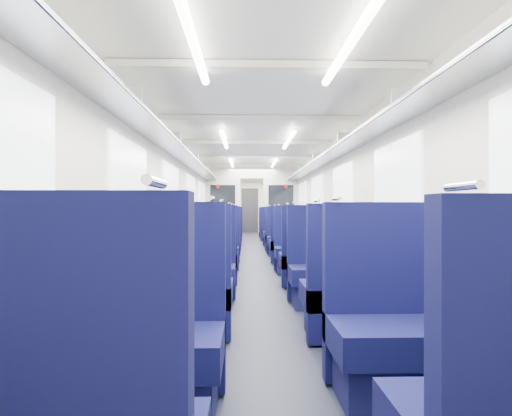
{
  "coord_description": "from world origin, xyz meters",
  "views": [
    {
      "loc": [
        -0.18,
        -9.38,
        1.1
      ],
      "look_at": [
        0.12,
        2.54,
        1.11
      ],
      "focal_mm": 28.29,
      "sensor_mm": 36.0,
      "label": 1
    }
  ],
  "objects_px": {
    "seat_18": "(223,234)",
    "seat_20": "(227,230)",
    "seat_3": "(417,333)",
    "seat_4": "(170,295)",
    "seat_22": "(228,228)",
    "seat_7": "(334,273)",
    "seat_16": "(221,237)",
    "seat_6": "(190,273)",
    "seat_11": "(305,252)",
    "seat_5": "(367,297)",
    "seat_19": "(282,234)",
    "seat_12": "(213,245)",
    "seat_2": "(129,343)",
    "end_door": "(250,210)",
    "seat_23": "(273,228)",
    "seat_15": "(290,240)",
    "seat_8": "(201,260)",
    "seat_17": "(286,237)",
    "seat_14": "(217,241)",
    "seat_10": "(208,252)",
    "seat_13": "(296,245)",
    "seat_9": "(318,261)",
    "bulkhead": "(252,204)",
    "seat_21": "(276,230)"
  },
  "relations": [
    {
      "from": "seat_7",
      "to": "seat_16",
      "type": "relative_size",
      "value": 1.0
    },
    {
      "from": "seat_22",
      "to": "seat_8",
      "type": "bearing_deg",
      "value": -90.0
    },
    {
      "from": "bulkhead",
      "to": "seat_13",
      "type": "xyz_separation_m",
      "value": [
        0.83,
        -4.11,
        -0.87
      ]
    },
    {
      "from": "end_door",
      "to": "seat_3",
      "type": "bearing_deg",
      "value": -87.02
    },
    {
      "from": "end_door",
      "to": "seat_8",
      "type": "relative_size",
      "value": 1.7
    },
    {
      "from": "seat_19",
      "to": "seat_22",
      "type": "bearing_deg",
      "value": 116.77
    },
    {
      "from": "seat_2",
      "to": "seat_17",
      "type": "relative_size",
      "value": 1.0
    },
    {
      "from": "seat_5",
      "to": "seat_20",
      "type": "xyz_separation_m",
      "value": [
        -1.66,
        10.2,
        0.0
      ]
    },
    {
      "from": "seat_5",
      "to": "seat_14",
      "type": "relative_size",
      "value": 1.0
    },
    {
      "from": "seat_6",
      "to": "seat_10",
      "type": "height_order",
      "value": "same"
    },
    {
      "from": "bulkhead",
      "to": "seat_15",
      "type": "height_order",
      "value": "bulkhead"
    },
    {
      "from": "seat_5",
      "to": "seat_19",
      "type": "relative_size",
      "value": 1.0
    },
    {
      "from": "seat_4",
      "to": "seat_14",
      "type": "xyz_separation_m",
      "value": [
        0.0,
        5.62,
        0.0
      ]
    },
    {
      "from": "seat_18",
      "to": "seat_9",
      "type": "bearing_deg",
      "value": -74.19
    },
    {
      "from": "bulkhead",
      "to": "seat_12",
      "type": "xyz_separation_m",
      "value": [
        -0.83,
        -4.09,
        -0.87
      ]
    },
    {
      "from": "seat_12",
      "to": "bulkhead",
      "type": "bearing_deg",
      "value": 78.54
    },
    {
      "from": "seat_2",
      "to": "seat_3",
      "type": "relative_size",
      "value": 1.0
    },
    {
      "from": "seat_8",
      "to": "seat_15",
      "type": "height_order",
      "value": "same"
    },
    {
      "from": "seat_15",
      "to": "seat_20",
      "type": "distance_m",
      "value": 4.58
    },
    {
      "from": "seat_12",
      "to": "seat_2",
      "type": "bearing_deg",
      "value": -90.0
    },
    {
      "from": "seat_3",
      "to": "seat_18",
      "type": "height_order",
      "value": "same"
    },
    {
      "from": "seat_9",
      "to": "seat_15",
      "type": "distance_m",
      "value": 3.65
    },
    {
      "from": "seat_8",
      "to": "seat_17",
      "type": "xyz_separation_m",
      "value": [
        1.66,
        4.44,
        0.0
      ]
    },
    {
      "from": "seat_8",
      "to": "seat_23",
      "type": "distance_m",
      "value": 9.07
    },
    {
      "from": "seat_15",
      "to": "seat_16",
      "type": "relative_size",
      "value": 1.0
    },
    {
      "from": "end_door",
      "to": "seat_6",
      "type": "bearing_deg",
      "value": -93.47
    },
    {
      "from": "seat_6",
      "to": "seat_20",
      "type": "xyz_separation_m",
      "value": [
        0.0,
        8.9,
        0.0
      ]
    },
    {
      "from": "seat_7",
      "to": "seat_15",
      "type": "bearing_deg",
      "value": 90.0
    },
    {
      "from": "seat_7",
      "to": "seat_14",
      "type": "relative_size",
      "value": 1.0
    },
    {
      "from": "seat_18",
      "to": "seat_16",
      "type": "bearing_deg",
      "value": -90.0
    },
    {
      "from": "seat_6",
      "to": "seat_11",
      "type": "distance_m",
      "value": 2.74
    },
    {
      "from": "seat_11",
      "to": "seat_22",
      "type": "bearing_deg",
      "value": 102.0
    },
    {
      "from": "seat_18",
      "to": "seat_20",
      "type": "distance_m",
      "value": 2.06
    },
    {
      "from": "seat_20",
      "to": "seat_21",
      "type": "relative_size",
      "value": 1.0
    },
    {
      "from": "seat_11",
      "to": "seat_17",
      "type": "relative_size",
      "value": 1.0
    },
    {
      "from": "seat_3",
      "to": "seat_13",
      "type": "relative_size",
      "value": 1.0
    },
    {
      "from": "seat_23",
      "to": "seat_21",
      "type": "bearing_deg",
      "value": -90.0
    },
    {
      "from": "seat_14",
      "to": "seat_22",
      "type": "height_order",
      "value": "same"
    },
    {
      "from": "seat_4",
      "to": "seat_22",
      "type": "xyz_separation_m",
      "value": [
        0.0,
        11.19,
        0.0
      ]
    },
    {
      "from": "bulkhead",
      "to": "seat_18",
      "type": "height_order",
      "value": "bulkhead"
    },
    {
      "from": "seat_7",
      "to": "bulkhead",
      "type": "bearing_deg",
      "value": 96.25
    },
    {
      "from": "bulkhead",
      "to": "seat_14",
      "type": "bearing_deg",
      "value": -105.07
    },
    {
      "from": "seat_3",
      "to": "seat_15",
      "type": "xyz_separation_m",
      "value": [
        0.0,
        6.92,
        0.0
      ]
    },
    {
      "from": "seat_13",
      "to": "seat_19",
      "type": "xyz_separation_m",
      "value": [
        0.0,
        3.31,
        0.0
      ]
    },
    {
      "from": "seat_6",
      "to": "seat_12",
      "type": "distance_m",
      "value": 3.41
    },
    {
      "from": "seat_15",
      "to": "seat_23",
      "type": "relative_size",
      "value": 1.0
    },
    {
      "from": "seat_4",
      "to": "seat_15",
      "type": "relative_size",
      "value": 1.0
    },
    {
      "from": "seat_16",
      "to": "seat_22",
      "type": "height_order",
      "value": "same"
    },
    {
      "from": "end_door",
      "to": "seat_23",
      "type": "distance_m",
      "value": 3.77
    },
    {
      "from": "bulkhead",
      "to": "seat_19",
      "type": "xyz_separation_m",
      "value": [
        0.83,
        -0.8,
        -0.87
      ]
    }
  ]
}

